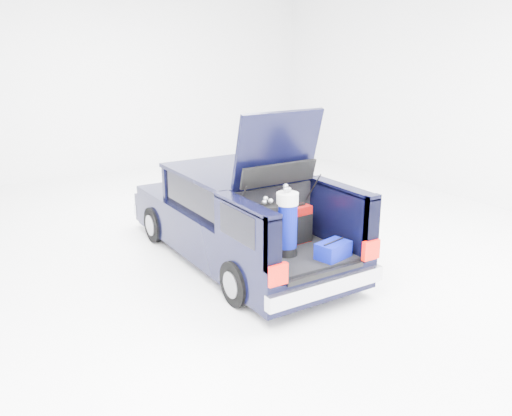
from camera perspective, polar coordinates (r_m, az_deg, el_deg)
ground at (r=8.71m, az=-1.76°, el=-5.36°), size 14.00×14.00×0.00m
car at (r=8.56m, az=-2.16°, el=-0.97°), size 1.87×4.65×2.47m
red_suitcase at (r=7.66m, az=4.49°, el=-1.71°), size 0.35×0.24×0.56m
black_golf_bag at (r=6.97m, az=1.20°, el=-2.58°), size 0.33×0.36×0.85m
blue_golf_bag at (r=7.14m, az=3.28°, el=-1.63°), size 0.33×0.33×0.97m
blue_duffel at (r=7.21m, az=8.12°, el=-4.39°), size 0.50×0.38×0.24m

